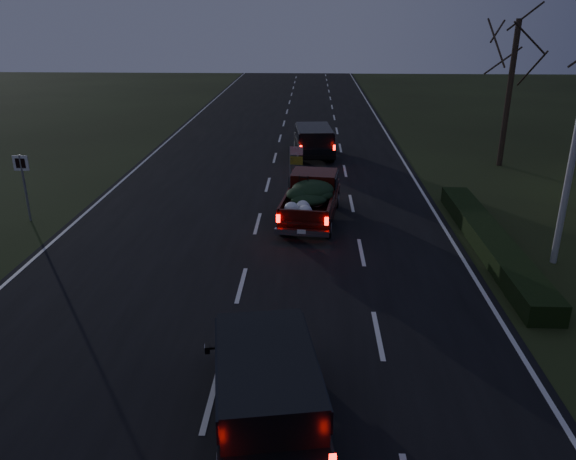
# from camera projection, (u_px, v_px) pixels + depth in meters

# --- Properties ---
(ground) EXTENTS (120.00, 120.00, 0.00)m
(ground) POSITION_uv_depth(u_px,v_px,m) (241.00, 286.00, 15.94)
(ground) COLOR black
(ground) RESTS_ON ground
(road_asphalt) EXTENTS (14.00, 120.00, 0.02)m
(road_asphalt) POSITION_uv_depth(u_px,v_px,m) (241.00, 285.00, 15.94)
(road_asphalt) COLOR black
(road_asphalt) RESTS_ON ground
(hedge_row) EXTENTS (1.00, 10.00, 0.60)m
(hedge_row) POSITION_uv_depth(u_px,v_px,m) (489.00, 240.00, 18.32)
(hedge_row) COLOR black
(hedge_row) RESTS_ON ground
(route_sign) EXTENTS (0.55, 0.08, 2.50)m
(route_sign) POSITION_uv_depth(u_px,v_px,m) (23.00, 178.00, 20.33)
(route_sign) COLOR gray
(route_sign) RESTS_ON ground
(bare_tree_far) EXTENTS (3.60, 3.60, 7.00)m
(bare_tree_far) POSITION_uv_depth(u_px,v_px,m) (514.00, 58.00, 26.64)
(bare_tree_far) COLOR black
(bare_tree_far) RESTS_ON ground
(pickup_truck) EXTENTS (2.32, 4.84, 2.45)m
(pickup_truck) POSITION_uv_depth(u_px,v_px,m) (311.00, 196.00, 20.74)
(pickup_truck) COLOR #3C0C08
(pickup_truck) RESTS_ON ground
(lead_suv) EXTENTS (2.26, 4.63, 1.29)m
(lead_suv) POSITION_uv_depth(u_px,v_px,m) (314.00, 138.00, 30.00)
(lead_suv) COLOR black
(lead_suv) RESTS_ON ground
(rear_suv) EXTENTS (2.54, 4.64, 1.26)m
(rear_suv) POSITION_uv_depth(u_px,v_px,m) (266.00, 380.00, 10.26)
(rear_suv) COLOR black
(rear_suv) RESTS_ON ground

